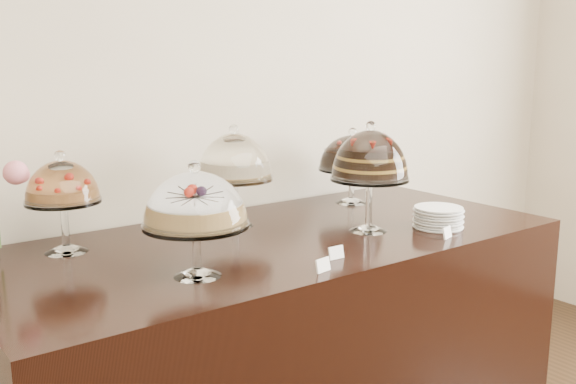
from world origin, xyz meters
TOP-DOWN VIEW (x-y plane):
  - wall_back at (0.00, 3.00)m, footprint 5.00×0.04m
  - display_counter at (0.03, 2.45)m, footprint 2.20×1.00m
  - cake_stand_sugar_sponge at (-0.45, 2.22)m, footprint 0.33×0.33m
  - cake_stand_choco_layer at (0.36, 2.31)m, footprint 0.31×0.31m
  - cake_stand_cheesecake at (-0.02, 2.69)m, footprint 0.31×0.31m
  - cake_stand_dark_choco at (0.65, 2.73)m, footprint 0.32×0.32m
  - cake_stand_fruit_tart at (-0.69, 2.73)m, footprint 0.26×0.26m
  - plate_stack at (0.62, 2.17)m, footprint 0.20×0.20m
  - price_card_left at (-0.11, 2.02)m, footprint 0.06×0.03m
  - price_card_right at (0.52, 2.05)m, footprint 0.06×0.03m
  - price_card_extra at (0.01, 2.10)m, footprint 0.06×0.02m

SIDE VIEW (x-z plane):
  - display_counter at x=0.03m, z-range 0.00..0.90m
  - price_card_left at x=-0.11m, z-range 0.90..0.94m
  - price_card_right at x=0.52m, z-range 0.90..0.94m
  - price_card_extra at x=0.01m, z-range 0.90..0.94m
  - plate_stack at x=0.62m, z-range 0.90..0.98m
  - cake_stand_dark_choco at x=0.65m, z-range 0.95..1.30m
  - cake_stand_sugar_sponge at x=-0.45m, z-range 0.95..1.31m
  - cake_stand_fruit_tart at x=-0.69m, z-range 0.95..1.31m
  - cake_stand_cheesecake at x=-0.02m, z-range 0.96..1.37m
  - cake_stand_choco_layer at x=0.36m, z-range 0.97..1.40m
  - wall_back at x=0.00m, z-range 0.00..3.00m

